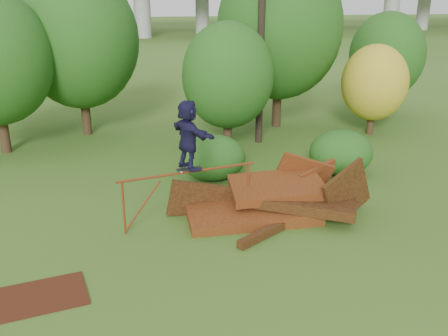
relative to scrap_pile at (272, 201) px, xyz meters
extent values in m
plane|color=#2D5116|center=(-0.64, -2.44, -0.37)|extent=(240.00, 240.00, 0.00)
cube|color=#3E1C0B|center=(-0.60, 0.00, -0.19)|extent=(3.58, 2.23, 0.59)
cube|color=black|center=(0.90, -0.30, 0.05)|extent=(3.16, 2.70, 0.53)
cube|color=#3E1C0B|center=(0.20, 0.20, 0.33)|extent=(2.69, 1.89, 0.54)
cube|color=black|center=(2.00, -0.50, 0.28)|extent=(1.82, 0.89, 1.89)
cube|color=#3E1C0B|center=(1.20, 1.00, 0.18)|extent=(1.93, 0.73, 1.89)
cube|color=black|center=(-1.80, 0.40, -0.02)|extent=(2.21, 0.17, 1.42)
cube|color=black|center=(-0.30, -1.20, -0.25)|extent=(2.22, 1.54, 0.21)
cube|color=#3E1C0B|center=(1.60, 0.70, 0.58)|extent=(1.38, 0.80, 0.36)
cylinder|color=maroon|center=(-4.03, -0.47, 0.35)|extent=(0.06, 0.06, 1.44)
cylinder|color=maroon|center=(-0.62, 0.25, 0.35)|extent=(0.06, 0.06, 1.44)
cylinder|color=maroon|center=(-2.33, -0.11, 1.07)|extent=(3.72, 0.84, 0.06)
cube|color=black|center=(-2.30, -0.11, 1.16)|extent=(0.69, 0.31, 0.02)
cylinder|color=beige|center=(-2.52, -0.23, 1.12)|extent=(0.05, 0.04, 0.05)
cylinder|color=beige|center=(-2.55, -0.09, 1.12)|extent=(0.05, 0.04, 0.05)
cylinder|color=beige|center=(-2.05, -0.13, 1.12)|extent=(0.05, 0.04, 0.05)
cylinder|color=beige|center=(-2.08, 0.01, 1.12)|extent=(0.05, 0.04, 0.05)
imported|color=#181537|center=(-2.30, -0.11, 2.07)|extent=(1.21, 1.74, 1.80)
cube|color=#3B190C|center=(-5.79, -2.99, -0.36)|extent=(2.04, 1.64, 0.03)
cylinder|color=black|center=(-8.42, 7.48, 0.62)|extent=(0.37, 0.37, 1.98)
cylinder|color=black|center=(-5.49, 9.56, 0.71)|extent=(0.39, 0.39, 2.16)
ellipsoid|color=#1B4612|center=(-5.49, 9.56, 3.63)|extent=(4.90, 4.90, 5.64)
cylinder|color=black|center=(0.05, 6.13, 0.43)|extent=(0.34, 0.34, 1.60)
ellipsoid|color=#1B4612|center=(0.05, 6.13, 2.53)|extent=(3.48, 3.48, 4.00)
cylinder|color=black|center=(2.99, 9.20, 0.82)|extent=(0.40, 0.40, 2.38)
ellipsoid|color=#1B4612|center=(2.99, 9.20, 4.05)|extent=(5.45, 5.45, 6.27)
cylinder|color=black|center=(6.59, 7.08, 0.23)|extent=(0.30, 0.30, 1.20)
ellipsoid|color=#A58C19|center=(6.59, 7.08, 1.88)|extent=(2.79, 2.79, 3.21)
cylinder|color=black|center=(8.72, 10.11, 0.44)|extent=(0.34, 0.34, 1.63)
ellipsoid|color=#1B4612|center=(8.72, 10.11, 2.61)|extent=(3.59, 3.59, 4.13)
ellipsoid|color=#1B4612|center=(-1.11, 3.02, 0.37)|extent=(2.15, 1.98, 1.49)
ellipsoid|color=#1B4612|center=(3.21, 2.62, 0.39)|extent=(2.15, 1.97, 1.52)
cylinder|color=black|center=(1.51, 6.87, 4.64)|extent=(0.28, 0.28, 10.02)
cylinder|color=gray|center=(-0.64, 57.56, 3.63)|extent=(2.20, 2.20, 8.00)
cylinder|color=gray|center=(17.36, 57.56, 3.63)|extent=(2.20, 2.20, 8.00)
camera|label=1|loc=(-3.86, -12.25, 5.50)|focal=40.00mm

